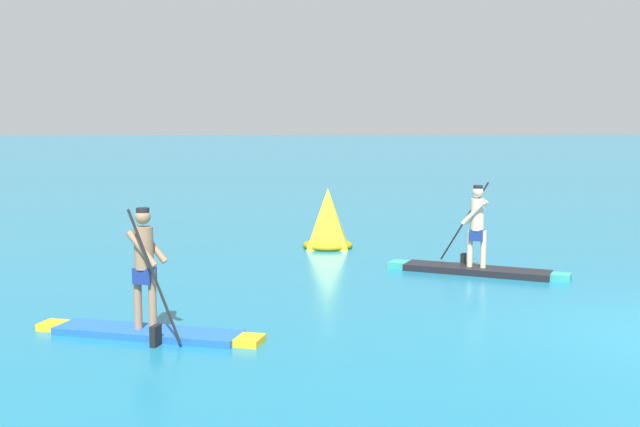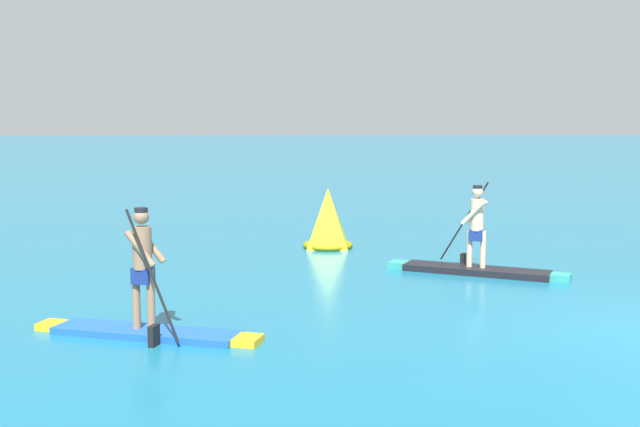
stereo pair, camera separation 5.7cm
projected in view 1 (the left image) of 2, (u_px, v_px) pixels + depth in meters
The scene contains 3 objects.
paddleboarder_near_left at pixel (148, 308), 10.19m from camera, with size 3.22×1.51×1.85m.
paddleboarder_mid_center at pixel (476, 257), 14.58m from camera, with size 3.26×2.11×1.79m.
race_marker_buoy at pixel (328, 221), 17.64m from camera, with size 1.35×1.35×1.42m.
Camera 1 is at (-5.96, -9.35, 2.87)m, focal length 41.94 mm.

